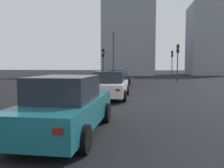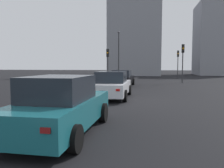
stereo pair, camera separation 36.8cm
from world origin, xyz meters
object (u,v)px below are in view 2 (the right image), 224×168
car_white_right_second (112,85)px  street_lamp_kerbside (119,51)px  traffic_light_far_left (183,55)px  car_teal_right_third (62,106)px  traffic_light_near_left (178,58)px  traffic_light_near_right (108,58)px  car_black_right_lead (122,78)px

car_white_right_second → street_lamp_kerbside: 21.22m
traffic_light_far_left → car_teal_right_third: bearing=-16.3°
traffic_light_near_left → traffic_light_near_right: 12.12m
car_black_right_lead → traffic_light_near_left: bearing=-24.1°
street_lamp_kerbside → car_black_right_lead: bearing=-171.0°
car_teal_right_third → traffic_light_far_left: (19.84, -6.01, 2.23)m
car_teal_right_third → traffic_light_near_left: (28.28, -6.51, 2.13)m
car_teal_right_third → street_lamp_kerbside: street_lamp_kerbside is taller
car_black_right_lead → street_lamp_kerbside: (12.98, 2.05, 3.39)m
car_teal_right_third → traffic_light_far_left: 20.85m
traffic_light_near_left → street_lamp_kerbside: bearing=-83.5°
traffic_light_far_left → street_lamp_kerbside: size_ratio=0.60×
car_teal_right_third → street_lamp_kerbside: (28.06, 2.08, 3.33)m
car_white_right_second → street_lamp_kerbside: bearing=6.4°
traffic_light_near_right → street_lamp_kerbside: size_ratio=0.55×
car_teal_right_third → street_lamp_kerbside: bearing=5.4°
traffic_light_far_left → street_lamp_kerbside: street_lamp_kerbside is taller
street_lamp_kerbside → traffic_light_near_right: bearing=178.6°
traffic_light_near_left → car_teal_right_third: bearing=-8.0°
traffic_light_near_left → traffic_light_near_right: traffic_light_near_left is taller
car_white_right_second → traffic_light_far_left: traffic_light_far_left is taller
traffic_light_near_right → street_lamp_kerbside: bearing=-179.7°
traffic_light_far_left → traffic_light_near_left: bearing=177.2°
car_black_right_lead → car_white_right_second: car_white_right_second is taller
car_white_right_second → traffic_light_near_left: traffic_light_near_left is taller
car_teal_right_third → traffic_light_near_right: (19.95, 2.29, 1.96)m
traffic_light_near_right → traffic_light_far_left: bearing=91.0°
traffic_light_near_left → street_lamp_kerbside: (-0.22, 8.60, 1.20)m
car_white_right_second → car_teal_right_third: bearing=177.7°
traffic_light_near_left → traffic_light_far_left: (-8.44, 0.50, 0.10)m
car_black_right_lead → street_lamp_kerbside: 13.57m
car_white_right_second → traffic_light_far_left: size_ratio=1.12×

